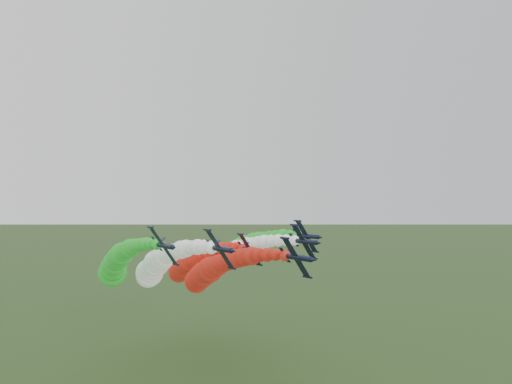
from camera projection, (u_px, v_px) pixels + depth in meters
jet_lead at (211, 272)px, 131.74m from camera, size 14.41×66.69×20.33m
jet_inner_left at (157, 265)px, 134.13m from camera, size 14.60×66.88×20.52m
jet_inner_right at (225, 259)px, 148.64m from camera, size 14.87×67.15×20.79m
jet_outer_left at (117, 263)px, 137.59m from camera, size 15.21×67.49×21.13m
jet_outer_right at (231, 254)px, 159.70m from camera, size 15.07×67.35×20.99m
jet_trail at (189, 263)px, 157.44m from camera, size 14.57×66.85×20.49m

